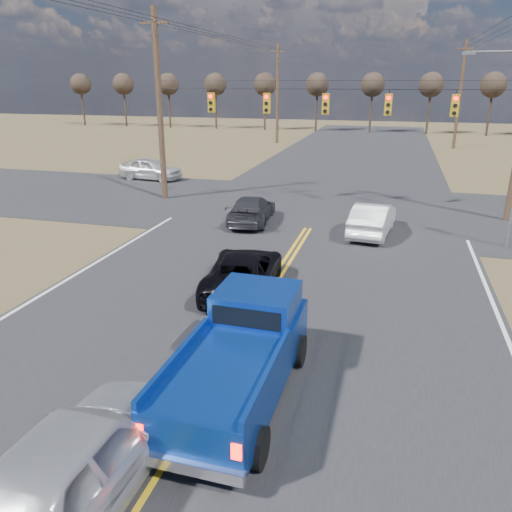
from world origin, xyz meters
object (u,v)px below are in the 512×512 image
(white_car_queue, at_px, (373,219))
(cross_car_west, at_px, (151,169))
(dgrey_car_queue, at_px, (252,209))
(black_suv, at_px, (244,271))
(silver_suv, at_px, (77,461))
(pickup_truck, at_px, (241,356))

(white_car_queue, relative_size, cross_car_west, 0.98)
(white_car_queue, distance_m, dgrey_car_queue, 5.65)
(black_suv, relative_size, cross_car_west, 1.07)
(black_suv, bearing_deg, white_car_queue, -123.33)
(dgrey_car_queue, height_order, cross_car_west, cross_car_west)
(silver_suv, relative_size, cross_car_west, 1.09)
(pickup_truck, distance_m, white_car_queue, 13.09)
(pickup_truck, height_order, black_suv, pickup_truck)
(dgrey_car_queue, xyz_separation_m, cross_car_west, (-9.60, 8.60, 0.11))
(white_car_queue, height_order, cross_car_west, cross_car_west)
(pickup_truck, height_order, dgrey_car_queue, pickup_truck)
(pickup_truck, height_order, cross_car_west, pickup_truck)
(silver_suv, xyz_separation_m, black_suv, (-0.00, 8.93, -0.16))
(black_suv, relative_size, white_car_queue, 1.09)
(silver_suv, bearing_deg, black_suv, -89.01)
(dgrey_car_queue, bearing_deg, white_car_queue, 170.67)
(pickup_truck, xyz_separation_m, cross_car_west, (-13.20, 21.97, -0.23))
(silver_suv, bearing_deg, pickup_truck, -113.99)
(silver_suv, distance_m, black_suv, 8.93)
(silver_suv, distance_m, cross_car_west, 27.94)
(white_car_queue, bearing_deg, dgrey_car_queue, 1.94)
(black_suv, height_order, white_car_queue, white_car_queue)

